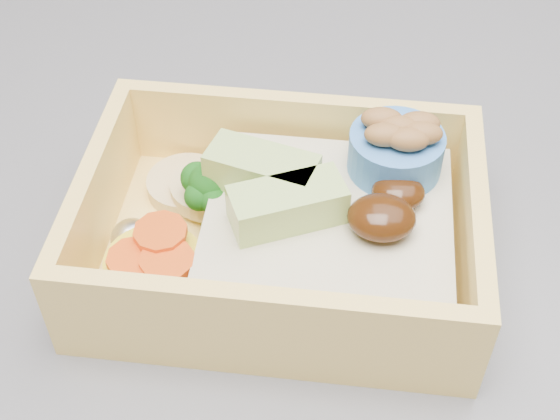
{
  "coord_description": "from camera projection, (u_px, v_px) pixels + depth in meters",
  "views": [
    {
      "loc": [
        -0.13,
        -0.29,
        1.22
      ],
      "look_at": [
        -0.15,
        -0.03,
        0.96
      ],
      "focal_mm": 50.0,
      "sensor_mm": 36.0,
      "label": 1
    }
  ],
  "objects": [
    {
      "name": "bento_box",
      "position": [
        292.0,
        226.0,
        0.38
      ],
      "size": [
        0.2,
        0.15,
        0.07
      ],
      "rotation": [
        0.0,
        0.0,
        -0.06
      ],
      "color": "#FED469",
      "rests_on": "island"
    }
  ]
}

